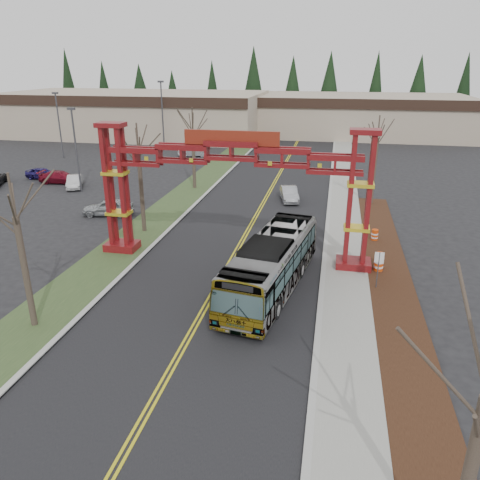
% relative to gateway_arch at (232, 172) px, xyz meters
% --- Properties ---
extents(ground, '(200.00, 200.00, 0.00)m').
position_rel_gateway_arch_xyz_m(ground, '(-0.00, -18.00, -5.98)').
color(ground, black).
rests_on(ground, ground).
extents(road, '(12.00, 110.00, 0.02)m').
position_rel_gateway_arch_xyz_m(road, '(-0.00, 7.00, -5.97)').
color(road, black).
rests_on(road, ground).
extents(lane_line_left, '(0.12, 100.00, 0.01)m').
position_rel_gateway_arch_xyz_m(lane_line_left, '(-0.12, 7.00, -5.96)').
color(lane_line_left, gold).
rests_on(lane_line_left, road).
extents(lane_line_right, '(0.12, 100.00, 0.01)m').
position_rel_gateway_arch_xyz_m(lane_line_right, '(0.12, 7.00, -5.96)').
color(lane_line_right, gold).
rests_on(lane_line_right, road).
extents(curb_right, '(0.30, 110.00, 0.15)m').
position_rel_gateway_arch_xyz_m(curb_right, '(6.15, 7.00, -5.91)').
color(curb_right, '#ABABA6').
rests_on(curb_right, ground).
extents(sidewalk_right, '(2.60, 110.00, 0.14)m').
position_rel_gateway_arch_xyz_m(sidewalk_right, '(7.60, 7.00, -5.91)').
color(sidewalk_right, gray).
rests_on(sidewalk_right, ground).
extents(landscape_strip, '(2.60, 50.00, 0.12)m').
position_rel_gateway_arch_xyz_m(landscape_strip, '(10.20, -8.00, -5.92)').
color(landscape_strip, black).
rests_on(landscape_strip, ground).
extents(grass_median, '(4.00, 110.00, 0.08)m').
position_rel_gateway_arch_xyz_m(grass_median, '(-8.00, 7.00, -5.94)').
color(grass_median, '#2E4623').
rests_on(grass_median, ground).
extents(curb_left, '(0.30, 110.00, 0.15)m').
position_rel_gateway_arch_xyz_m(curb_left, '(-6.15, 7.00, -5.91)').
color(curb_left, '#ABABA6').
rests_on(curb_left, ground).
extents(gateway_arch, '(18.20, 1.60, 8.90)m').
position_rel_gateway_arch_xyz_m(gateway_arch, '(0.00, 0.00, 0.00)').
color(gateway_arch, '#5B0C13').
rests_on(gateway_arch, ground).
extents(retail_building_west, '(46.00, 22.30, 7.50)m').
position_rel_gateway_arch_xyz_m(retail_building_west, '(-30.00, 53.96, -2.22)').
color(retail_building_west, tan).
rests_on(retail_building_west, ground).
extents(retail_building_east, '(38.00, 20.30, 7.00)m').
position_rel_gateway_arch_xyz_m(retail_building_east, '(10.00, 61.95, -2.47)').
color(retail_building_east, tan).
rests_on(retail_building_east, ground).
extents(conifer_treeline, '(116.10, 5.60, 13.00)m').
position_rel_gateway_arch_xyz_m(conifer_treeline, '(0.25, 74.00, 0.50)').
color(conifer_treeline, black).
rests_on(conifer_treeline, ground).
extents(transit_bus, '(4.55, 12.00, 3.26)m').
position_rel_gateway_arch_xyz_m(transit_bus, '(3.22, -4.00, -4.35)').
color(transit_bus, '#9EA0A5').
rests_on(transit_bus, ground).
extents(silver_sedan, '(2.34, 4.35, 1.36)m').
position_rel_gateway_arch_xyz_m(silver_sedan, '(2.30, 15.10, -5.30)').
color(silver_sedan, '#A5A8AD').
rests_on(silver_sedan, ground).
extents(parked_car_near_a, '(4.57, 2.58, 1.47)m').
position_rel_gateway_arch_xyz_m(parked_car_near_a, '(-12.69, 7.36, -5.25)').
color(parked_car_near_a, '#A9AEB1').
rests_on(parked_car_near_a, ground).
extents(parked_car_near_b, '(2.90, 4.19, 1.31)m').
position_rel_gateway_arch_xyz_m(parked_car_near_b, '(-20.59, 15.57, -5.33)').
color(parked_car_near_b, silver).
rests_on(parked_car_near_b, ground).
extents(parked_car_mid_a, '(4.77, 2.23, 1.35)m').
position_rel_gateway_arch_xyz_m(parked_car_mid_a, '(-23.16, 17.08, -5.31)').
color(parked_car_mid_a, maroon).
rests_on(parked_car_mid_a, ground).
extents(parked_car_mid_b, '(4.09, 2.09, 1.33)m').
position_rel_gateway_arch_xyz_m(parked_car_mid_b, '(-26.23, 18.39, -5.32)').
color(parked_car_mid_b, navy).
rests_on(parked_car_mid_b, ground).
extents(parked_car_far_a, '(4.43, 3.01, 1.38)m').
position_rel_gateway_arch_xyz_m(parked_car_far_a, '(-13.38, 34.97, -5.29)').
color(parked_car_far_a, '#B3B3BB').
rests_on(parked_car_far_a, ground).
extents(bare_tree_median_near, '(3.16, 3.16, 7.89)m').
position_rel_gateway_arch_xyz_m(bare_tree_median_near, '(-8.00, -10.39, -0.22)').
color(bare_tree_median_near, '#382D26').
rests_on(bare_tree_median_near, ground).
extents(bare_tree_median_mid, '(3.29, 3.29, 8.40)m').
position_rel_gateway_arch_xyz_m(bare_tree_median_mid, '(-8.00, 4.05, 0.20)').
color(bare_tree_median_mid, '#382D26').
rests_on(bare_tree_median_mid, ground).
extents(bare_tree_median_far, '(3.45, 3.45, 8.32)m').
position_rel_gateway_arch_xyz_m(bare_tree_median_far, '(-8.00, 17.87, 0.03)').
color(bare_tree_median_far, '#382D26').
rests_on(bare_tree_median_far, ground).
extents(bare_tree_right_far, '(3.06, 3.06, 8.17)m').
position_rel_gateway_arch_xyz_m(bare_tree_right_far, '(10.00, 15.44, 0.12)').
color(bare_tree_right_far, '#382D26').
rests_on(bare_tree_right_far, ground).
extents(light_pole_near, '(0.73, 0.36, 8.40)m').
position_rel_gateway_arch_xyz_m(light_pole_near, '(-19.24, 14.42, -1.13)').
color(light_pole_near, '#3F3F44').
rests_on(light_pole_near, ground).
extents(light_pole_mid, '(0.76, 0.38, 8.82)m').
position_rel_gateway_arch_xyz_m(light_pole_mid, '(-30.80, 30.36, -0.88)').
color(light_pole_mid, '#3F3F44').
rests_on(light_pole_mid, ground).
extents(light_pole_far, '(0.86, 0.43, 9.93)m').
position_rel_gateway_arch_xyz_m(light_pole_far, '(-20.29, 42.14, -0.24)').
color(light_pole_far, '#3F3F44').
rests_on(light_pole_far, ground).
extents(street_sign, '(0.53, 0.06, 2.34)m').
position_rel_gateway_arch_xyz_m(street_sign, '(9.27, -2.69, -4.30)').
color(street_sign, '#3F3F44').
rests_on(street_sign, ground).
extents(barrel_south, '(0.60, 0.60, 1.10)m').
position_rel_gateway_arch_xyz_m(barrel_south, '(9.56, -0.20, -5.43)').
color(barrel_south, '#D23F0B').
rests_on(barrel_south, ground).
extents(barrel_mid, '(0.57, 0.57, 1.05)m').
position_rel_gateway_arch_xyz_m(barrel_mid, '(9.66, 0.45, -5.46)').
color(barrel_mid, '#D23F0B').
rests_on(barrel_mid, ground).
extents(barrel_north, '(0.50, 0.50, 0.93)m').
position_rel_gateway_arch_xyz_m(barrel_north, '(9.68, 5.40, -5.52)').
color(barrel_north, '#D23F0B').
rests_on(barrel_north, ground).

